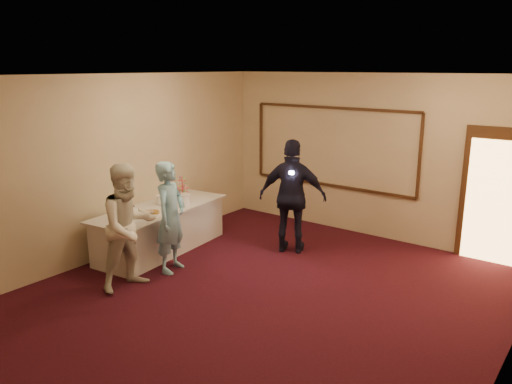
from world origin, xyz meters
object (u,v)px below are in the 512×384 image
at_px(pavlova_tray, 129,213).
at_px(cupcake_stand, 182,188).
at_px(tart, 153,213).
at_px(guest, 293,197).
at_px(woman, 129,227).
at_px(plate_stack_b, 185,199).
at_px(buffet_table, 161,229).
at_px(man, 171,217).
at_px(plate_stack_a, 162,200).

xyz_separation_m(pavlova_tray, cupcake_stand, (-0.31, 1.50, 0.06)).
xyz_separation_m(tart, guest, (1.62, 1.67, 0.18)).
bearing_deg(tart, woman, -58.86).
bearing_deg(plate_stack_b, woman, -70.45).
xyz_separation_m(woman, guest, (1.07, 2.59, 0.06)).
height_order(buffet_table, guest, guest).
relative_size(pavlova_tray, man, 0.34).
bearing_deg(plate_stack_a, plate_stack_b, 47.70).
bearing_deg(pavlova_tray, woman, -38.70).
bearing_deg(pavlova_tray, plate_stack_b, 84.65).
bearing_deg(woman, tart, 38.34).
height_order(buffet_table, pavlova_tray, pavlova_tray).
bearing_deg(pavlova_tray, cupcake_stand, 101.64).
relative_size(plate_stack_a, woman, 0.11).
bearing_deg(plate_stack_a, guest, 31.10).
xyz_separation_m(plate_stack_a, man, (0.90, -0.65, 0.01)).
xyz_separation_m(plate_stack_a, woman, (0.87, -1.42, 0.06)).
height_order(pavlova_tray, man, man).
bearing_deg(buffet_table, cupcake_stand, 107.77).
bearing_deg(woman, plate_stack_a, 38.67).
xyz_separation_m(pavlova_tray, tart, (0.16, 0.35, -0.06)).
bearing_deg(cupcake_stand, plate_stack_a, -76.78).
xyz_separation_m(buffet_table, plate_stack_b, (0.16, 0.43, 0.47)).
relative_size(plate_stack_a, man, 0.12).
bearing_deg(plate_stack_a, cupcake_stand, 103.22).
bearing_deg(plate_stack_b, tart, -86.27).
relative_size(buffet_table, man, 1.53).
bearing_deg(woman, plate_stack_b, 26.75).
bearing_deg(plate_stack_b, plate_stack_a, -132.30).
xyz_separation_m(pavlova_tray, plate_stack_b, (0.11, 1.14, 0.01)).
height_order(buffet_table, man, man).
bearing_deg(plate_stack_b, buffet_table, -110.47).
relative_size(tart, man, 0.15).
relative_size(plate_stack_a, tart, 0.79).
distance_m(woman, guest, 2.80).
height_order(plate_stack_a, man, man).
relative_size(plate_stack_b, man, 0.12).
bearing_deg(woman, man, 5.32).
bearing_deg(plate_stack_a, pavlova_tray, -79.59).
bearing_deg(man, cupcake_stand, 22.57).
distance_m(buffet_table, pavlova_tray, 0.85).
bearing_deg(guest, cupcake_stand, -9.77).
bearing_deg(guest, tart, 22.16).
bearing_deg(buffet_table, man, -32.52).
bearing_deg(pavlova_tray, tart, 65.54).
bearing_deg(man, plate_stack_a, 37.77).
distance_m(plate_stack_b, woman, 1.82).
relative_size(plate_stack_a, plate_stack_b, 0.96).
distance_m(tart, woman, 1.08).
xyz_separation_m(cupcake_stand, tart, (0.47, -1.15, -0.12)).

